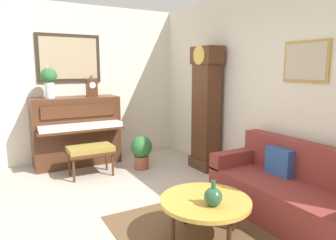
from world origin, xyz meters
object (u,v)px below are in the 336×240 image
(piano, at_px, (76,130))
(couch, at_px, (294,193))
(piano_bench, at_px, (90,151))
(mantel_clock, at_px, (92,87))
(green_jug, at_px, (213,196))
(grandfather_clock, at_px, (206,112))
(potted_plant, at_px, (141,150))
(coffee_table, at_px, (205,202))
(flower_vase, at_px, (49,79))

(piano, relative_size, couch, 0.76)
(piano, distance_m, piano_bench, 0.78)
(mantel_clock, bearing_deg, green_jug, 3.43)
(grandfather_clock, distance_m, potted_plant, 1.25)
(coffee_table, relative_size, green_jug, 3.67)
(grandfather_clock, distance_m, mantel_clock, 2.05)
(flower_vase, bearing_deg, couch, 31.82)
(piano, xyz_separation_m, couch, (3.26, 1.62, -0.29))
(green_jug, distance_m, potted_plant, 2.49)
(grandfather_clock, height_order, mantel_clock, grandfather_clock)
(couch, relative_size, coffee_table, 2.16)
(grandfather_clock, distance_m, coffee_table, 2.30)
(couch, bearing_deg, mantel_clock, -157.93)
(green_jug, bearing_deg, piano, -171.34)
(piano_bench, bearing_deg, mantel_clock, 160.73)
(couch, xyz_separation_m, coffee_table, (-0.14, -1.10, 0.08))
(piano, xyz_separation_m, potted_plant, (0.82, 0.88, -0.28))
(coffee_table, xyz_separation_m, flower_vase, (-3.12, -0.92, 1.10))
(flower_vase, distance_m, green_jug, 3.53)
(piano_bench, distance_m, couch, 2.97)
(mantel_clock, distance_m, flower_vase, 0.72)
(piano_bench, height_order, potted_plant, potted_plant)
(piano_bench, relative_size, grandfather_clock, 0.34)
(grandfather_clock, distance_m, couch, 2.07)
(piano, relative_size, flower_vase, 2.48)
(piano, height_order, coffee_table, piano)
(piano_bench, bearing_deg, green_jug, 10.34)
(couch, bearing_deg, piano_bench, -147.71)
(potted_plant, bearing_deg, grandfather_clock, 62.53)
(piano_bench, relative_size, mantel_clock, 1.84)
(piano, height_order, piano_bench, piano)
(piano, distance_m, mantel_clock, 0.81)
(grandfather_clock, distance_m, green_jug, 2.41)
(piano_bench, distance_m, flower_vase, 1.40)
(couch, distance_m, potted_plant, 2.56)
(piano_bench, height_order, coffee_table, piano_bench)
(couch, distance_m, coffee_table, 1.11)
(grandfather_clock, height_order, potted_plant, grandfather_clock)
(piano, xyz_separation_m, flower_vase, (0.00, -0.40, 0.90))
(piano, relative_size, green_jug, 6.00)
(grandfather_clock, height_order, coffee_table, grandfather_clock)
(coffee_table, height_order, potted_plant, potted_plant)
(grandfather_clock, distance_m, flower_vase, 2.64)
(piano_bench, height_order, green_jug, green_jug)
(couch, bearing_deg, coffee_table, -97.28)
(flower_vase, relative_size, green_jug, 2.42)
(green_jug, bearing_deg, mantel_clock, -176.57)
(flower_vase, bearing_deg, piano_bench, 30.22)
(grandfather_clock, bearing_deg, piano, -125.66)
(flower_vase, bearing_deg, piano, 90.20)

